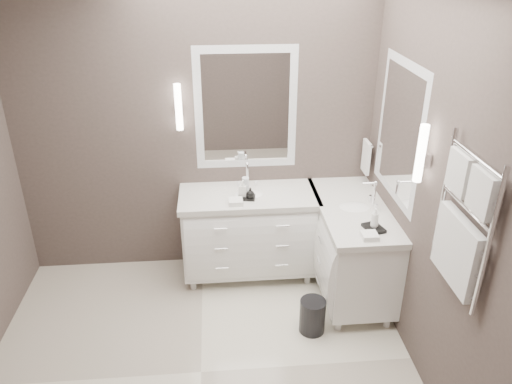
{
  "coord_description": "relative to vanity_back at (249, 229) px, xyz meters",
  "views": [
    {
      "loc": [
        0.17,
        -2.74,
        2.84
      ],
      "look_at": [
        0.47,
        0.7,
        1.13
      ],
      "focal_mm": 35.0,
      "sensor_mm": 36.0,
      "label": 1
    }
  ],
  "objects": [
    {
      "name": "floor",
      "position": [
        -0.45,
        -1.23,
        -0.49
      ],
      "size": [
        3.2,
        3.0,
        0.01
      ],
      "primitive_type": "cube",
      "color": "silver",
      "rests_on": "ground"
    },
    {
      "name": "wall_back",
      "position": [
        -0.45,
        0.28,
        0.86
      ],
      "size": [
        3.2,
        0.01,
        2.7
      ],
      "primitive_type": "cube",
      "color": "#4A3F3B",
      "rests_on": "floor"
    },
    {
      "name": "wall_right",
      "position": [
        1.15,
        -1.23,
        0.86
      ],
      "size": [
        0.01,
        3.0,
        2.7
      ],
      "primitive_type": "cube",
      "color": "#4A3F3B",
      "rests_on": "floor"
    },
    {
      "name": "vanity_back",
      "position": [
        0.0,
        0.0,
        0.0
      ],
      "size": [
        1.24,
        0.59,
        0.97
      ],
      "color": "white",
      "rests_on": "floor"
    },
    {
      "name": "vanity_right",
      "position": [
        0.88,
        -0.33,
        0.0
      ],
      "size": [
        0.59,
        1.24,
        0.97
      ],
      "color": "white",
      "rests_on": "floor"
    },
    {
      "name": "mirror_back",
      "position": [
        -0.0,
        0.26,
        1.06
      ],
      "size": [
        0.9,
        0.02,
        1.1
      ],
      "color": "white",
      "rests_on": "wall_back"
    },
    {
      "name": "mirror_right",
      "position": [
        1.14,
        -0.43,
        1.06
      ],
      "size": [
        0.02,
        0.9,
        1.1
      ],
      "color": "white",
      "rests_on": "wall_right"
    },
    {
      "name": "sconce_back",
      "position": [
        -0.58,
        0.2,
        1.11
      ],
      "size": [
        0.06,
        0.06,
        0.4
      ],
      "color": "white",
      "rests_on": "wall_back"
    },
    {
      "name": "sconce_right",
      "position": [
        1.08,
        -1.01,
        1.11
      ],
      "size": [
        0.06,
        0.06,
        0.4
      ],
      "color": "white",
      "rests_on": "wall_right"
    },
    {
      "name": "towel_bar_corner",
      "position": [
        1.09,
        0.13,
        0.63
      ],
      "size": [
        0.03,
        0.22,
        0.3
      ],
      "color": "white",
      "rests_on": "wall_right"
    },
    {
      "name": "towel_ladder",
      "position": [
        1.1,
        -1.63,
        0.91
      ],
      "size": [
        0.06,
        0.58,
        0.9
      ],
      "color": "white",
      "rests_on": "wall_right"
    },
    {
      "name": "waste_bin",
      "position": [
        0.45,
        -0.85,
        -0.34
      ],
      "size": [
        0.27,
        0.27,
        0.29
      ],
      "primitive_type": "cylinder",
      "rotation": [
        0.0,
        0.0,
        -0.37
      ],
      "color": "black",
      "rests_on": "floor"
    },
    {
      "name": "amenity_tray_back",
      "position": [
        -0.02,
        -0.09,
        0.38
      ],
      "size": [
        0.16,
        0.13,
        0.02
      ],
      "primitive_type": "cube",
      "rotation": [
        0.0,
        0.0,
        -0.16
      ],
      "color": "black",
      "rests_on": "vanity_back"
    },
    {
      "name": "amenity_tray_right",
      "position": [
        0.92,
        -0.71,
        0.38
      ],
      "size": [
        0.17,
        0.2,
        0.03
      ],
      "primitive_type": "cube",
      "rotation": [
        0.0,
        0.0,
        0.27
      ],
      "color": "black",
      "rests_on": "vanity_right"
    },
    {
      "name": "water_bottle",
      "position": [
        -0.03,
        -0.04,
        0.45
      ],
      "size": [
        0.07,
        0.07,
        0.18
      ],
      "primitive_type": "cylinder",
      "rotation": [
        0.0,
        0.0,
        -0.19
      ],
      "color": "silver",
      "rests_on": "vanity_back"
    },
    {
      "name": "soap_bottle_a",
      "position": [
        -0.05,
        -0.07,
        0.46
      ],
      "size": [
        0.08,
        0.08,
        0.14
      ],
      "primitive_type": "imported",
      "rotation": [
        0.0,
        0.0,
        -0.26
      ],
      "color": "white",
      "rests_on": "amenity_tray_back"
    },
    {
      "name": "soap_bottle_b",
      "position": [
        0.01,
        -0.12,
        0.43
      ],
      "size": [
        0.09,
        0.09,
        0.09
      ],
      "primitive_type": "imported",
      "rotation": [
        0.0,
        0.0,
        0.21
      ],
      "color": "black",
      "rests_on": "amenity_tray_back"
    },
    {
      "name": "soap_bottle_c",
      "position": [
        0.92,
        -0.71,
        0.47
      ],
      "size": [
        0.07,
        0.07,
        0.16
      ],
      "primitive_type": "imported",
      "rotation": [
        0.0,
        0.0,
        0.09
      ],
      "color": "white",
      "rests_on": "amenity_tray_right"
    }
  ]
}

